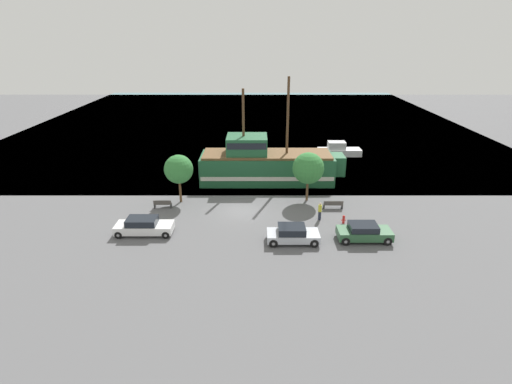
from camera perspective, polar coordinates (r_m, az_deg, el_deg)
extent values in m
plane|color=#5B5B5E|center=(38.64, -2.04, -2.75)|extent=(160.00, 160.00, 0.00)
plane|color=slate|center=(80.77, -0.88, 10.24)|extent=(80.00, 80.00, 0.00)
cube|color=#1E5633|center=(46.02, 1.73, 3.43)|extent=(15.03, 4.79, 3.14)
cube|color=silver|center=(46.17, 1.72, 2.87)|extent=(14.73, 4.87, 0.45)
cube|color=#1E5633|center=(46.80, 11.74, 3.89)|extent=(1.40, 2.64, 2.20)
cube|color=brown|center=(45.52, 1.75, 5.45)|extent=(14.43, 4.41, 0.25)
cube|color=#1E5633|center=(45.22, -1.11, 6.80)|extent=(4.51, 3.83, 1.96)
cube|color=black|center=(45.15, -1.11, 7.16)|extent=(4.28, 3.89, 0.70)
cylinder|color=#4C331E|center=(44.63, 4.76, 10.78)|extent=(0.28, 0.28, 8.41)
cylinder|color=#4C331E|center=(44.64, -1.62, 10.02)|extent=(0.28, 0.28, 7.14)
cube|color=silver|center=(57.72, 12.01, 5.60)|extent=(5.98, 2.08, 0.93)
cube|color=silver|center=(57.37, 11.64, 6.54)|extent=(2.39, 1.62, 1.02)
cube|color=black|center=(57.52, 12.34, 6.52)|extent=(0.12, 1.46, 0.82)
cube|color=#2D5B38|center=(34.30, 15.38, -5.75)|extent=(4.39, 1.92, 0.69)
cube|color=black|center=(34.00, 15.26, -4.86)|extent=(2.29, 1.73, 0.51)
cylinder|color=black|center=(34.17, 18.47, -6.72)|extent=(0.70, 0.22, 0.70)
cylinder|color=gray|center=(34.17, 18.47, -6.72)|extent=(0.27, 0.25, 0.27)
cylinder|color=black|center=(35.63, 17.65, -5.41)|extent=(0.70, 0.22, 0.70)
cylinder|color=gray|center=(35.63, 17.65, -5.41)|extent=(0.27, 0.25, 0.27)
cylinder|color=black|center=(33.26, 12.85, -6.90)|extent=(0.70, 0.22, 0.70)
cylinder|color=gray|center=(33.26, 12.85, -6.90)|extent=(0.27, 0.25, 0.27)
cylinder|color=black|center=(34.77, 12.26, -5.54)|extent=(0.70, 0.22, 0.70)
cylinder|color=gray|center=(34.77, 12.26, -5.54)|extent=(0.27, 0.25, 0.27)
cube|color=#B7BCC6|center=(32.99, 5.49, -6.26)|extent=(4.25, 1.95, 0.60)
cube|color=black|center=(32.71, 5.30, -5.36)|extent=(2.21, 1.75, 0.57)
cylinder|color=black|center=(32.51, 8.50, -7.28)|extent=(0.70, 0.22, 0.70)
cylinder|color=gray|center=(32.51, 8.50, -7.28)|extent=(0.27, 0.25, 0.27)
cylinder|color=black|center=(34.05, 8.10, -5.85)|extent=(0.70, 0.22, 0.70)
cylinder|color=gray|center=(34.05, 8.10, -5.85)|extent=(0.27, 0.25, 0.27)
cylinder|color=black|center=(32.20, 2.68, -7.34)|extent=(0.70, 0.22, 0.70)
cylinder|color=gray|center=(32.20, 2.68, -7.34)|extent=(0.27, 0.25, 0.27)
cylinder|color=black|center=(33.76, 2.56, -5.89)|extent=(0.70, 0.22, 0.70)
cylinder|color=gray|center=(33.76, 2.56, -5.89)|extent=(0.27, 0.25, 0.27)
cube|color=white|center=(35.44, -15.48, -4.90)|extent=(4.85, 1.86, 0.68)
cube|color=black|center=(35.21, -15.80, -4.00)|extent=(2.52, 1.67, 0.56)
cylinder|color=black|center=(34.34, -12.59, -5.99)|extent=(0.63, 0.22, 0.63)
cylinder|color=gray|center=(34.34, -12.59, -5.99)|extent=(0.24, 0.25, 0.24)
cylinder|color=black|center=(35.80, -12.03, -4.75)|extent=(0.63, 0.22, 0.63)
cylinder|color=gray|center=(35.80, -12.03, -4.75)|extent=(0.24, 0.25, 0.24)
cylinder|color=black|center=(35.42, -18.88, -5.80)|extent=(0.63, 0.22, 0.63)
cylinder|color=gray|center=(35.42, -18.88, -5.80)|extent=(0.24, 0.25, 0.24)
cylinder|color=black|center=(36.84, -18.08, -4.61)|extent=(0.63, 0.22, 0.63)
cylinder|color=gray|center=(36.84, -18.08, -4.61)|extent=(0.24, 0.25, 0.24)
cylinder|color=red|center=(36.96, 12.58, -3.99)|extent=(0.22, 0.22, 0.56)
sphere|color=red|center=(36.81, 12.62, -3.49)|extent=(0.25, 0.25, 0.25)
cylinder|color=red|center=(36.91, 12.34, -3.95)|extent=(0.10, 0.09, 0.09)
cylinder|color=red|center=(36.98, 12.82, -3.95)|extent=(0.10, 0.09, 0.09)
cube|color=#4C4742|center=(40.24, -12.99, -1.63)|extent=(1.73, 0.45, 0.05)
cube|color=#4C4742|center=(39.98, -13.07, -1.44)|extent=(1.73, 0.06, 0.40)
cube|color=#2D2D2D|center=(40.52, -14.07, -1.91)|extent=(0.12, 0.36, 0.40)
cube|color=#2D2D2D|center=(40.15, -11.85, -1.93)|extent=(0.12, 0.36, 0.40)
cube|color=#4C4742|center=(39.77, 11.13, -1.76)|extent=(1.91, 0.45, 0.05)
cube|color=#4C4742|center=(39.51, 11.20, -1.57)|extent=(1.91, 0.06, 0.40)
cube|color=#2D2D2D|center=(39.70, 9.84, -2.06)|extent=(0.12, 0.36, 0.40)
cube|color=#2D2D2D|center=(40.04, 12.36, -2.05)|extent=(0.12, 0.36, 0.40)
cylinder|color=#232838|center=(37.18, 9.26, -3.35)|extent=(0.27, 0.27, 0.83)
cylinder|color=gold|center=(36.88, 9.32, -2.31)|extent=(0.32, 0.32, 0.64)
sphere|color=beige|center=(36.71, 9.36, -1.70)|extent=(0.22, 0.22, 0.22)
cylinder|color=brown|center=(41.05, -10.57, 0.11)|extent=(0.24, 0.24, 2.27)
sphere|color=#337A38|center=(40.26, -10.80, 3.23)|extent=(2.87, 2.87, 2.87)
cylinder|color=brown|center=(41.09, 7.50, 0.20)|extent=(0.24, 0.24, 2.11)
sphere|color=#337A38|center=(40.28, 7.66, 3.38)|extent=(3.18, 3.18, 3.18)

